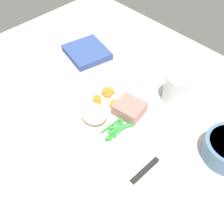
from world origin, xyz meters
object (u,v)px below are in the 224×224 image
dinner_plate (112,116)px  napkin (87,52)px  water_glass (177,90)px  fork (75,89)px  meat_portion (131,110)px  knife (159,157)px

dinner_plate → napkin: 28.94cm
water_glass → napkin: 33.62cm
fork → napkin: size_ratio=1.23×
meat_portion → water_glass: (4.22, 14.13, 0.56)cm
fork → water_glass: size_ratio=1.85×
dinner_plate → knife: (16.75, -0.29, -0.60)cm
dinner_plate → meat_portion: size_ratio=3.32×
dinner_plate → meat_portion: (3.22, 3.75, 2.45)cm
meat_portion → water_glass: 14.76cm
meat_portion → napkin: 30.54cm
dinner_plate → water_glass: water_glass is taller
meat_portion → fork: bearing=-168.0°
dinner_plate → fork: (-15.57, -0.26, -0.60)cm
water_glass → napkin: (-33.18, -4.67, -2.74)cm
water_glass → meat_portion: bearing=-106.6°
meat_portion → fork: meat_portion is taller
napkin → fork: bearing=-52.9°
water_glass → napkin: bearing=-172.0°
meat_portion → water_glass: size_ratio=0.80×
meat_portion → dinner_plate: bearing=-130.6°
knife → napkin: 44.59cm
meat_portion → knife: size_ratio=0.35×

